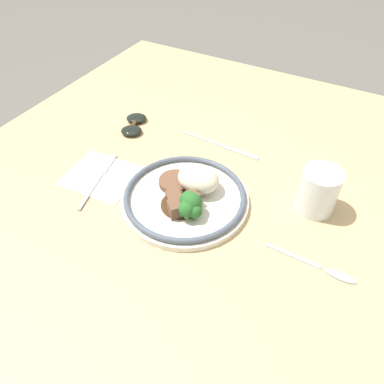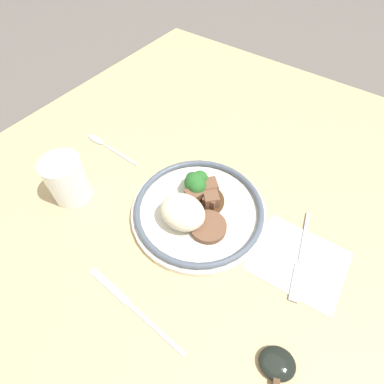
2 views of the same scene
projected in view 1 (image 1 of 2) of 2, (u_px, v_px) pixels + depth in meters
The scene contains 9 objects.
ground_plane at pixel (186, 208), 0.83m from camera, with size 8.00×8.00×0.00m, color #5B5651.
dining_table at pixel (185, 201), 0.82m from camera, with size 1.10×1.29×0.04m.
napkin at pixel (102, 176), 0.84m from camera, with size 0.16×0.14×0.00m.
plate at pixel (187, 195), 0.77m from camera, with size 0.27×0.27×0.07m.
juice_glass at pixel (318, 192), 0.74m from camera, with size 0.08×0.08×0.10m.
fork at pixel (101, 175), 0.84m from camera, with size 0.06×0.18×0.00m.
knife at pixel (222, 146), 0.92m from camera, with size 0.21×0.02×0.00m.
spoon at pixel (328, 271), 0.66m from camera, with size 0.17×0.02×0.01m.
sunglasses at pixel (134, 124), 0.98m from camera, with size 0.09×0.12×0.02m.
Camera 1 is at (0.29, -0.50, 0.60)m, focal length 35.00 mm.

